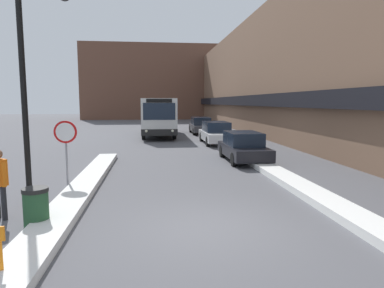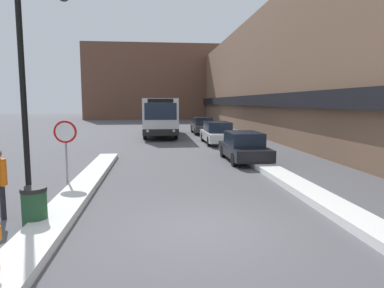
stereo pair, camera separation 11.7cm
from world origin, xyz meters
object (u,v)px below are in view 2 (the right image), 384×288
Objects in this scene: parked_car_front at (244,147)px; parked_car_middle at (217,133)px; city_bus at (160,116)px; street_lamp at (33,69)px; trash_bin at (34,207)px; parked_car_back at (202,125)px; stop_sign at (66,139)px.

parked_car_front is 7.26m from parked_car_middle.
city_bus is 1.71× the size of street_lamp.
parked_car_front is 11.02m from trash_bin.
parked_car_front is 0.87× the size of parked_car_middle.
trash_bin is (0.54, -2.03, -3.34)m from street_lamp.
parked_car_back is at bearing 70.05° from street_lamp.
parked_car_front is at bearing 31.55° from stop_sign.
street_lamp reaches higher than parked_car_back.
city_bus reaches higher than parked_car_back.
trash_bin is at bearing -98.32° from city_bus.
parked_car_middle is (3.96, -6.42, -0.98)m from city_bus.
parked_car_middle is 17.19m from trash_bin.
city_bus is 2.17× the size of parked_car_middle.
street_lamp is at bearing -119.64° from parked_car_middle.
parked_car_middle is 1.08× the size of parked_car_back.
city_bus is at bearing 121.68° from parked_car_middle.
parked_car_middle is 2.11× the size of stop_sign.
parked_car_middle is 15.92m from street_lamp.
trash_bin is (-7.18, -15.61, -0.29)m from parked_car_middle.
street_lamp is (-7.73, -6.31, 3.10)m from parked_car_front.
street_lamp is at bearing -100.90° from stop_sign.
city_bus is 22.30m from trash_bin.
parked_car_front is at bearing 39.26° from street_lamp.
street_lamp reaches higher than parked_car_front.
stop_sign is (-3.42, -18.21, -0.09)m from city_bus.
stop_sign reaches higher than trash_bin.
parked_car_back is 24.40m from trash_bin.
trash_bin is (-3.22, -22.03, -1.27)m from city_bus.
trash_bin is at bearing -86.99° from stop_sign.
city_bus is at bearing -161.96° from parked_car_back.
city_bus is 2.34× the size of parked_car_back.
stop_sign reaches higher than parked_car_front.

